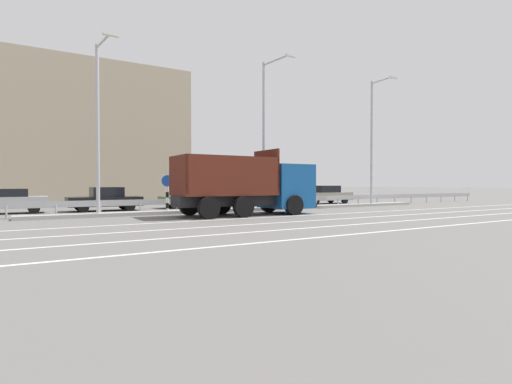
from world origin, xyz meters
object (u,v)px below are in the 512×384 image
Objects in this scene: street_lamp_3 at (373,137)px; median_road_sign at (167,194)px; parked_car_2 at (105,199)px; street_lamp_2 at (266,127)px; parked_car_3 at (195,198)px; parked_car_5 at (324,195)px; dump_truck at (262,189)px; parked_car_4 at (260,196)px; parked_car_1 at (9,201)px; street_lamp_1 at (99,120)px.

median_road_sign is at bearing 179.59° from street_lamp_3.
street_lamp_2 is at bearing -118.21° from parked_car_2.
street_lamp_2 is at bearing -178.70° from street_lamp_3.
parked_car_3 is at bearing 158.78° from street_lamp_3.
parked_car_2 is 17.09m from parked_car_5.
parked_car_2 is (-6.66, 7.33, -0.63)m from dump_truck.
parked_car_4 is at bearing 149.52° from dump_truck.
median_road_sign is at bearing 143.47° from parked_car_3.
street_lamp_2 is 2.17× the size of parked_car_4.
parked_car_3 is at bearing 87.33° from parked_car_5.
street_lamp_3 is at bearing -109.98° from parked_car_3.
parked_car_4 is at bearing 27.13° from median_road_sign.
dump_truck is 1.56× the size of parked_car_5.
dump_truck reaches higher than parked_car_4.
parked_car_3 is 11.10m from parked_car_5.
parked_car_2 is 11.20m from parked_car_4.
dump_truck reaches higher than parked_car_3.
parked_car_4 reaches higher than parked_car_1.
parked_car_5 is at bearing -98.39° from parked_car_4.
parked_car_4 is at bearing -90.41° from parked_car_3.
parked_car_5 is at bearing 15.27° from median_road_sign.
street_lamp_1 is 2.23× the size of parked_car_1.
parked_car_3 is (10.96, -0.06, -0.07)m from parked_car_1.
dump_truck is at bearing -173.84° from parked_car_3.
parked_car_4 is (8.80, 4.51, -0.40)m from median_road_sign.
median_road_sign reaches higher than parked_car_5.
dump_truck is 3.56× the size of median_road_sign.
parked_car_4 reaches higher than parked_car_3.
dump_truck is 8.94m from street_lamp_1.
street_lamp_2 is 2.17× the size of parked_car_2.
dump_truck is 8.76m from parked_car_4.
street_lamp_2 is at bearing 144.56° from dump_truck.
parked_car_5 is (22.04, -0.71, 0.05)m from parked_car_1.
dump_truck is at bearing 124.46° from parked_car_5.
street_lamp_2 reaches higher than dump_truck.
parked_car_5 is at bearing 124.57° from dump_truck.
median_road_sign is 16.41m from street_lamp_3.
street_lamp_2 reaches higher than street_lamp_1.
parked_car_1 is at bearing 127.11° from street_lamp_1.
parked_car_4 is at bearing 146.93° from street_lamp_3.
street_lamp_2 is at bearing 148.12° from parked_car_4.
parked_car_1 is 16.16m from parked_car_4.
parked_car_2 is at bearing 87.16° from parked_car_4.
parked_car_2 is (4.96, -0.34, 0.02)m from parked_car_1.
median_road_sign is 0.56× the size of parked_car_1.
parked_car_1 is (-13.54, 5.05, -4.42)m from street_lamp_2.
median_road_sign is 0.25× the size of street_lamp_1.
dump_truck is 12.55m from parked_car_5.
street_lamp_3 is (19.46, 0.19, 0.40)m from street_lamp_1.
street_lamp_1 is (-7.82, 2.66, 3.43)m from dump_truck.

